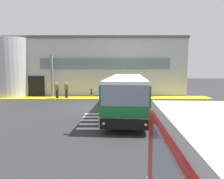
% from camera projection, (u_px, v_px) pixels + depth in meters
% --- Properties ---
extents(ground_plane, '(80.00, 90.00, 0.02)m').
position_uv_depth(ground_plane, '(92.00, 108.00, 17.38)').
color(ground_plane, '#2B2B2D').
rests_on(ground_plane, ground).
extents(bay_paint_stripes, '(4.40, 3.96, 0.01)m').
position_uv_depth(bay_paint_stripes, '(116.00, 120.00, 13.20)').
color(bay_paint_stripes, silver).
rests_on(bay_paint_stripes, ground).
extents(terminal_building, '(22.35, 13.80, 6.90)m').
position_uv_depth(terminal_building, '(95.00, 67.00, 28.54)').
color(terminal_building, '#B7B7BC').
rests_on(terminal_building, ground).
extents(boarding_curb, '(24.55, 2.00, 0.15)m').
position_uv_depth(boarding_curb, '(96.00, 98.00, 22.14)').
color(boarding_curb, yellow).
rests_on(boarding_curb, ground).
extents(entry_support_column, '(0.28, 0.28, 4.62)m').
position_uv_depth(entry_support_column, '(53.00, 76.00, 22.49)').
color(entry_support_column, slate).
rests_on(entry_support_column, boarding_curb).
extents(bus_main_foreground, '(3.97, 11.56, 2.70)m').
position_uv_depth(bus_main_foreground, '(127.00, 95.00, 15.54)').
color(bus_main_foreground, '#1E7238').
rests_on(bus_main_foreground, ground).
extents(passenger_near_column, '(0.52, 0.49, 1.68)m').
position_uv_depth(passenger_near_column, '(58.00, 89.00, 21.54)').
color(passenger_near_column, '#1E2338').
rests_on(passenger_near_column, boarding_curb).
extents(passenger_by_doorway, '(0.50, 0.40, 1.68)m').
position_uv_depth(passenger_by_doorway, '(67.00, 89.00, 21.64)').
color(passenger_by_doorway, '#1E2338').
rests_on(passenger_by_doorway, boarding_curb).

